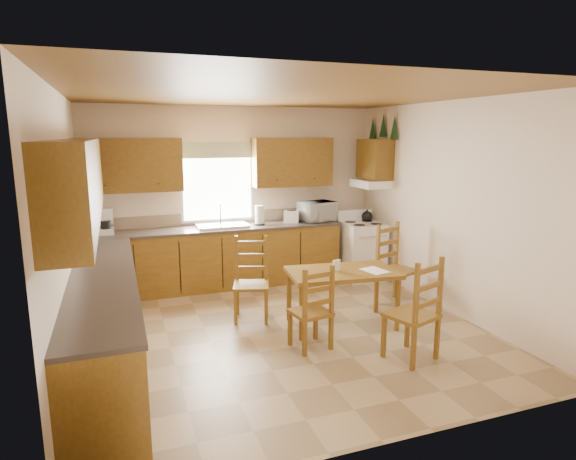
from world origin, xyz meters
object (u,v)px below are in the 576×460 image
object	(u,v)px
chair_near_right	(412,308)
chair_far_left	(251,280)
microwave	(317,211)
stove	(362,252)
chair_far_right	(398,265)
dining_table	(342,298)
chair_near_left	(311,307)

from	to	relation	value
chair_near_right	chair_far_left	world-z (taller)	chair_near_right
microwave	chair_near_right	xyz separation A→B (m)	(-0.26, -3.04, -0.54)
stove	chair_far_right	xyz separation A→B (m)	(-0.13, -1.23, 0.10)
chair_far_right	dining_table	bearing A→B (deg)	-177.00
dining_table	chair_far_right	bearing A→B (deg)	28.83
dining_table	chair_far_right	distance (m)	1.14
microwave	dining_table	bearing A→B (deg)	-119.86
stove	chair_far_left	size ratio (longest dim) A/B	0.87
dining_table	chair_near_left	world-z (taller)	chair_near_left
chair_far_left	dining_table	bearing A→B (deg)	-11.86
stove	chair_near_left	bearing A→B (deg)	-126.60
microwave	chair_near_left	bearing A→B (deg)	-129.65
chair_far_left	chair_near_right	bearing A→B (deg)	-33.92
microwave	chair_near_right	distance (m)	3.10
stove	dining_table	distance (m)	2.03
chair_near_left	chair_near_right	size ratio (longest dim) A/B	0.86
stove	chair_far_right	size ratio (longest dim) A/B	0.82
chair_near_left	chair_far_left	size ratio (longest dim) A/B	0.91
chair_near_right	chair_far_right	size ratio (longest dim) A/B	0.99
dining_table	chair_far_right	world-z (taller)	chair_far_right
chair_near_left	chair_far_left	bearing A→B (deg)	-78.26
microwave	chair_far_right	xyz separation A→B (m)	(0.50, -1.59, -0.53)
stove	microwave	bearing A→B (deg)	154.19
microwave	chair_near_left	distance (m)	2.77
stove	chair_far_left	bearing A→B (deg)	-149.47
stove	microwave	world-z (taller)	microwave
dining_table	chair_far_left	size ratio (longest dim) A/B	1.25
chair_near_right	chair_far_right	distance (m)	1.64
dining_table	chair_near_right	distance (m)	1.09
chair_far_right	stove	bearing A→B (deg)	64.64
stove	chair_near_right	bearing A→B (deg)	-104.95
microwave	chair_near_left	xyz separation A→B (m)	(-1.13, -2.45, -0.61)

